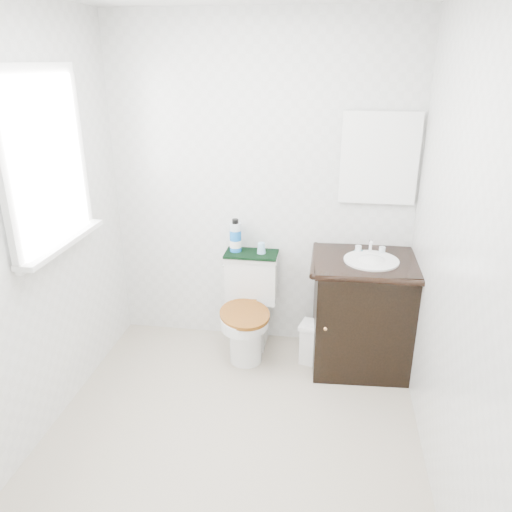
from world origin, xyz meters
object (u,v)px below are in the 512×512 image
(trash_bin, at_px, (315,343))
(vanity, at_px, (362,311))
(cup, at_px, (261,248))
(mouthwash_bottle, at_px, (235,237))
(toilet, at_px, (249,311))

(trash_bin, bearing_deg, vanity, 5.41)
(vanity, relative_size, cup, 11.54)
(vanity, xyz_separation_m, mouthwash_bottle, (-0.94, 0.21, 0.43))
(toilet, height_order, cup, cup)
(toilet, distance_m, mouthwash_bottle, 0.57)
(trash_bin, relative_size, mouthwash_bottle, 1.26)
(trash_bin, xyz_separation_m, cup, (-0.43, 0.22, 0.63))
(vanity, xyz_separation_m, trash_bin, (-0.32, -0.03, -0.27))
(toilet, xyz_separation_m, cup, (0.07, 0.12, 0.46))
(trash_bin, relative_size, cup, 3.89)
(toilet, relative_size, trash_bin, 2.36)
(trash_bin, height_order, cup, cup)
(vanity, relative_size, trash_bin, 2.97)
(vanity, bearing_deg, cup, 165.72)
(mouthwash_bottle, xyz_separation_m, cup, (0.19, -0.02, -0.07))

